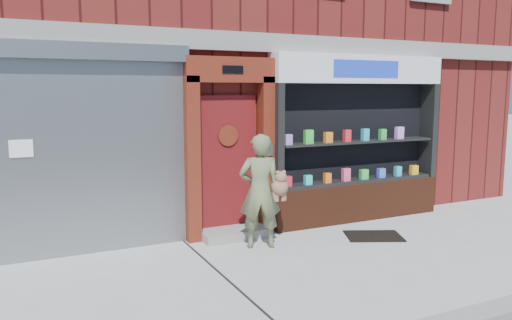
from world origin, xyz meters
TOP-DOWN VIEW (x-y plane):
  - ground at (0.00, 0.00)m, footprint 80.00×80.00m
  - building at (-0.00, 5.99)m, footprint 12.00×8.16m
  - shutter_bay at (-3.00, 1.93)m, footprint 3.10×0.30m
  - red_door_bay at (-0.75, 1.86)m, footprint 1.52×0.58m
  - pharmacy_bay at (1.75, 1.81)m, footprint 3.50×0.41m
  - woman at (-0.57, 1.09)m, footprint 0.80×0.60m
  - doormat at (1.33, 0.76)m, footprint 1.07×0.94m

SIDE VIEW (x-z plane):
  - ground at x=0.00m, z-range 0.00..0.00m
  - doormat at x=1.33m, z-range 0.00..0.02m
  - woman at x=-0.57m, z-range 0.00..1.74m
  - pharmacy_bay at x=1.75m, z-range -0.13..2.87m
  - red_door_bay at x=-0.75m, z-range 0.01..2.91m
  - shutter_bay at x=-3.00m, z-range 0.20..3.24m
  - building at x=0.00m, z-range 0.00..8.00m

